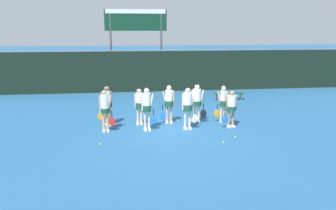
# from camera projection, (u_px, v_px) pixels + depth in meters

# --- Properties ---
(ground_plane) EXTENTS (140.00, 140.00, 0.00)m
(ground_plane) POSITION_uv_depth(u_px,v_px,m) (168.00, 126.00, 14.15)
(ground_plane) COLOR #235684
(fence_windscreen) EXTENTS (60.00, 0.08, 2.77)m
(fence_windscreen) POSITION_uv_depth(u_px,v_px,m) (153.00, 71.00, 21.69)
(fence_windscreen) COLOR black
(fence_windscreen) RESTS_ON ground_plane
(scoreboard) EXTENTS (4.18, 0.15, 5.38)m
(scoreboard) POSITION_uv_depth(u_px,v_px,m) (136.00, 27.00, 22.06)
(scoreboard) COLOR #515156
(scoreboard) RESTS_ON ground_plane
(bench_courtside) EXTENTS (1.76, 0.41, 0.43)m
(bench_courtside) POSITION_uv_depth(u_px,v_px,m) (229.00, 94.00, 19.30)
(bench_courtside) COLOR #19472D
(bench_courtside) RESTS_ON ground_plane
(player_0) EXTENTS (0.62, 0.34, 1.75)m
(player_0) POSITION_uv_depth(u_px,v_px,m) (105.00, 107.00, 13.19)
(player_0) COLOR tan
(player_0) RESTS_ON ground_plane
(player_1) EXTENTS (0.63, 0.35, 1.79)m
(player_1) POSITION_uv_depth(u_px,v_px,m) (147.00, 106.00, 13.35)
(player_1) COLOR beige
(player_1) RESTS_ON ground_plane
(player_2) EXTENTS (0.70, 0.40, 1.79)m
(player_2) POSITION_uv_depth(u_px,v_px,m) (188.00, 105.00, 13.50)
(player_2) COLOR beige
(player_2) RESTS_ON ground_plane
(player_3) EXTENTS (0.69, 0.41, 1.62)m
(player_3) POSITION_uv_depth(u_px,v_px,m) (231.00, 105.00, 13.81)
(player_3) COLOR tan
(player_3) RESTS_ON ground_plane
(player_4) EXTENTS (0.64, 0.35, 1.76)m
(player_4) POSITION_uv_depth(u_px,v_px,m) (107.00, 102.00, 14.08)
(player_4) COLOR #8C664C
(player_4) RESTS_ON ground_plane
(player_5) EXTENTS (0.60, 0.33, 1.61)m
(player_5) POSITION_uv_depth(u_px,v_px,m) (139.00, 104.00, 14.25)
(player_5) COLOR beige
(player_5) RESTS_ON ground_plane
(player_6) EXTENTS (0.67, 0.39, 1.71)m
(player_6) POSITION_uv_depth(u_px,v_px,m) (169.00, 101.00, 14.43)
(player_6) COLOR tan
(player_6) RESTS_ON ground_plane
(player_7) EXTENTS (0.69, 0.41, 1.76)m
(player_7) POSITION_uv_depth(u_px,v_px,m) (197.00, 100.00, 14.47)
(player_7) COLOR beige
(player_7) RESTS_ON ground_plane
(player_8) EXTENTS (0.60, 0.33, 1.65)m
(player_8) POSITION_uv_depth(u_px,v_px,m) (223.00, 101.00, 14.65)
(player_8) COLOR beige
(player_8) RESTS_ON ground_plane
(tennis_ball_0) EXTENTS (0.07, 0.07, 0.07)m
(tennis_ball_0) POSITION_uv_depth(u_px,v_px,m) (149.00, 121.00, 14.88)
(tennis_ball_0) COLOR #CCE033
(tennis_ball_0) RESTS_ON ground_plane
(tennis_ball_1) EXTENTS (0.07, 0.07, 0.07)m
(tennis_ball_1) POSITION_uv_depth(u_px,v_px,m) (224.00, 114.00, 15.98)
(tennis_ball_1) COLOR #CCE033
(tennis_ball_1) RESTS_ON ground_plane
(tennis_ball_2) EXTENTS (0.07, 0.07, 0.07)m
(tennis_ball_2) POSITION_uv_depth(u_px,v_px,m) (224.00, 142.00, 12.06)
(tennis_ball_2) COLOR #CCE033
(tennis_ball_2) RESTS_ON ground_plane
(tennis_ball_3) EXTENTS (0.07, 0.07, 0.07)m
(tennis_ball_3) POSITION_uv_depth(u_px,v_px,m) (139.00, 118.00, 15.28)
(tennis_ball_3) COLOR #CCE033
(tennis_ball_3) RESTS_ON ground_plane
(tennis_ball_4) EXTENTS (0.07, 0.07, 0.07)m
(tennis_ball_4) POSITION_uv_depth(u_px,v_px,m) (177.00, 120.00, 14.96)
(tennis_ball_4) COLOR #CCE033
(tennis_ball_4) RESTS_ON ground_plane
(tennis_ball_5) EXTENTS (0.07, 0.07, 0.07)m
(tennis_ball_5) POSITION_uv_depth(u_px,v_px,m) (100.00, 144.00, 11.85)
(tennis_ball_5) COLOR #CCE033
(tennis_ball_5) RESTS_ON ground_plane
(tennis_ball_6) EXTENTS (0.07, 0.07, 0.07)m
(tennis_ball_6) POSITION_uv_depth(u_px,v_px,m) (200.00, 119.00, 15.23)
(tennis_ball_6) COLOR #CCE033
(tennis_ball_6) RESTS_ON ground_plane
(tennis_ball_7) EXTENTS (0.07, 0.07, 0.07)m
(tennis_ball_7) POSITION_uv_depth(u_px,v_px,m) (235.00, 137.00, 12.62)
(tennis_ball_7) COLOR #CCE033
(tennis_ball_7) RESTS_ON ground_plane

